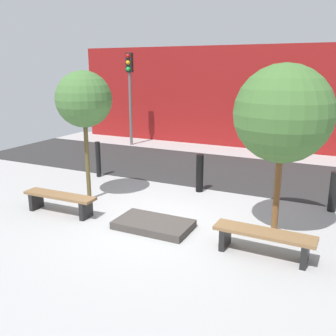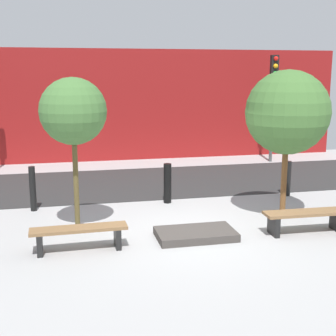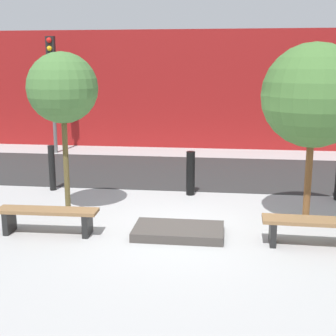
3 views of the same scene
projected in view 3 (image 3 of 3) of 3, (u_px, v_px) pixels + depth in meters
name	position (u px, v px, depth m)	size (l,w,h in m)	color
ground_plane	(180.00, 230.00, 8.46)	(18.00, 18.00, 0.00)	#9C9C9C
road_strip	(197.00, 172.00, 13.01)	(18.00, 4.12, 0.01)	#2A2A2A
building_facade	(205.00, 90.00, 16.48)	(16.20, 0.50, 4.11)	maroon
bench_left	(48.00, 216.00, 8.23)	(1.79, 0.43, 0.46)	black
bench_right	(317.00, 227.00, 7.67)	(1.78, 0.48, 0.46)	black
planter_bed	(179.00, 231.00, 8.20)	(1.57, 0.91, 0.15)	#3F3A37
tree_behind_left_bench	(62.00, 89.00, 8.79)	(1.34, 1.34, 3.18)	brown
tree_behind_right_bench	(314.00, 96.00, 8.25)	(1.85, 1.85, 3.33)	brown
bollard_far_left	(52.00, 168.00, 11.06)	(0.15, 0.15, 1.08)	black
bollard_left	(191.00, 173.00, 10.67)	(0.20, 0.20, 1.01)	black
traffic_light_west	(52.00, 74.00, 15.31)	(0.28, 0.27, 3.82)	#5D5D5D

